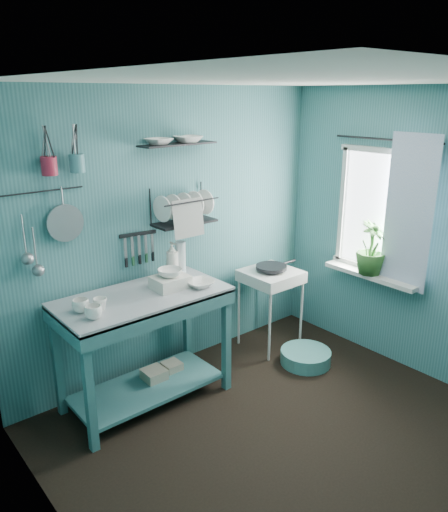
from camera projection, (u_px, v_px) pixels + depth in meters
floor at (292, 439)px, 3.67m from camera, size 3.20×3.20×0.00m
ceiling at (311, 80)px, 2.90m from camera, size 3.20×3.20×0.00m
wall_back at (173, 234)px, 4.38m from camera, size 3.20×0.00×3.20m
wall_left at (68, 360)px, 2.32m from camera, size 0.00×3.00×3.00m
wall_right at (427, 238)px, 4.26m from camera, size 0.00×3.00×3.00m
work_counter at (145, 349)px, 4.01m from camera, size 1.36×0.72×0.94m
mug_left at (93, 312)px, 3.44m from camera, size 0.12×0.12×0.10m
mug_mid at (100, 304)px, 3.57m from camera, size 0.14×0.14×0.09m
mug_right at (81, 306)px, 3.54m from camera, size 0.17×0.17×0.10m
wash_tub at (170, 282)px, 3.98m from camera, size 0.28×0.22×0.10m
tub_bowl at (170, 273)px, 3.96m from camera, size 0.20×0.19×0.06m
soap_bottle at (172, 259)px, 4.22m from camera, size 0.11×0.12×0.30m
water_bottle at (181, 257)px, 4.30m from camera, size 0.09×0.09×0.28m
counter_bowl at (200, 284)px, 4.02m from camera, size 0.22×0.22×0.05m
hotplate_stand at (270, 309)px, 4.94m from camera, size 0.52×0.52×0.80m
frying_pan at (271, 267)px, 4.81m from camera, size 0.30×0.30×0.03m
knife_strip at (138, 234)px, 4.12m from camera, size 0.32×0.07×0.03m
dish_rack at (184, 205)px, 4.23m from camera, size 0.55×0.25×0.32m
upper_shelf at (178, 144)px, 4.08m from camera, size 0.71×0.22×0.01m
shelf_bowl_left at (159, 139)px, 3.95m from camera, size 0.24×0.24×0.05m
shelf_bowl_right at (188, 145)px, 4.14m from camera, size 0.24×0.24×0.06m
utensil_cup_magenta at (49, 166)px, 3.47m from camera, size 0.11×0.11×0.13m
utensil_cup_teal at (77, 163)px, 3.59m from camera, size 0.11×0.11×0.13m
colander at (65, 223)px, 3.67m from camera, size 0.28×0.03×0.28m
ladle_outer at (24, 235)px, 3.51m from camera, size 0.01×0.01×0.30m
ladle_inner at (35, 247)px, 3.58m from camera, size 0.01×0.01×0.30m
hook_rail at (42, 191)px, 3.53m from camera, size 0.60×0.01×0.01m
window_glass at (382, 212)px, 4.53m from camera, size 0.00×1.10×1.10m
windowsill at (370, 275)px, 4.66m from camera, size 0.16×0.95×0.04m
curtain at (409, 214)px, 4.26m from camera, size 0.00×1.35×1.35m
curtain_rod at (386, 139)px, 4.30m from camera, size 0.02×1.05×0.02m
potted_plant at (371, 248)px, 4.57m from camera, size 0.32×0.32×0.50m
storage_tin_large at (154, 381)px, 4.22m from camera, size 0.18×0.18×0.22m
storage_tin_small at (172, 373)px, 4.36m from camera, size 0.15×0.15×0.20m
floor_basin at (306, 357)px, 4.70m from camera, size 0.47×0.47×0.13m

